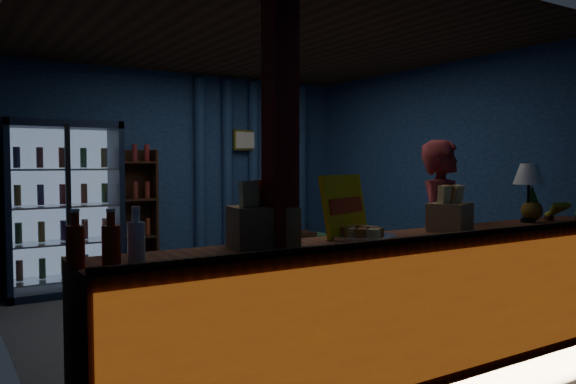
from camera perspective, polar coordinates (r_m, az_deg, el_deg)
name	(u,v)px	position (r m, az deg, el deg)	size (l,w,h in m)	color
ground	(270,311)	(5.60, -1.83, -11.95)	(4.60, 4.60, 0.00)	#515154
room_walls	(270,150)	(5.41, -1.86, 4.31)	(4.60, 4.60, 4.60)	navy
counter	(412,304)	(4.01, 12.44, -11.06)	(4.40, 0.57, 0.99)	brown
support_post	(280,188)	(3.24, -0.79, 0.44)	(0.16, 0.16, 2.60)	maroon
beverage_cooler	(62,209)	(6.71, -21.99, -1.59)	(1.20, 0.62, 1.90)	black
bottle_shelf	(134,216)	(7.05, -15.37, -2.40)	(0.50, 0.28, 1.60)	#3E2613
curtain_folds	(254,173)	(7.77, -3.51, 1.93)	(1.74, 0.14, 2.50)	navy
framed_picture	(245,140)	(7.66, -4.35, 5.27)	(0.36, 0.04, 0.28)	gold
shopkeeper	(444,238)	(4.86, 15.54, -4.53)	(0.60, 0.39, 1.63)	maroon
green_chair	(341,250)	(7.67, 5.42, -5.87)	(0.56, 0.58, 0.53)	#51A262
side_table	(287,253)	(7.27, -0.06, -6.21)	(0.62, 0.45, 0.67)	#3E2613
yellow_sign	(344,205)	(3.80, 5.74, -1.36)	(0.52, 0.30, 0.41)	yellow
soda_bottles	(108,243)	(2.82, -17.80, -4.93)	(0.37, 0.17, 0.28)	#B2260B
snack_box_left	(263,223)	(3.30, -2.61, -3.21)	(0.42, 0.37, 0.39)	#A67850
snack_box_centre	(450,215)	(4.25, 16.13, -2.22)	(0.39, 0.36, 0.33)	#A67850
pastry_tray	(362,235)	(3.70, 7.49, -4.31)	(0.45, 0.45, 0.07)	silver
table_lamp	(529,176)	(5.03, 23.27, 1.47)	(0.25, 0.25, 0.49)	black
pineapple	(532,207)	(5.08, 23.53, -1.45)	(0.17, 0.17, 0.30)	#97631B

